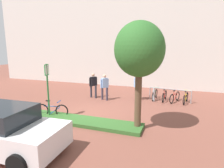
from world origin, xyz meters
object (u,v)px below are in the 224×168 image
(person_shirt_white, at_px, (105,85))
(person_suited_dark, at_px, (93,84))
(bollard_steel, at_px, (154,94))
(car_white_hatch, at_px, (0,129))
(bike_at_sign, at_px, (52,110))
(person_shirt_blue, at_px, (137,85))
(parking_sign_post, at_px, (48,84))
(bike_rack_cluster, at_px, (170,96))
(tree_sidewalk, at_px, (139,50))

(person_shirt_white, xyz_separation_m, person_suited_dark, (-0.96, 0.30, 0.00))
(bollard_steel, distance_m, car_white_hatch, 8.86)
(bike_at_sign, distance_m, person_shirt_blue, 5.70)
(bike_at_sign, height_order, person_shirt_white, person_shirt_white)
(person_shirt_white, bearing_deg, parking_sign_post, -108.32)
(parking_sign_post, height_order, bike_rack_cluster, parking_sign_post)
(person_shirt_blue, xyz_separation_m, person_suited_dark, (-2.99, -0.45, 0.00))
(bike_rack_cluster, bearing_deg, person_shirt_white, -164.34)
(person_shirt_blue, xyz_separation_m, car_white_hatch, (-2.95, -7.80, -0.23))
(person_suited_dark, bearing_deg, tree_sidewalk, -45.97)
(bike_at_sign, height_order, bollard_steel, bollard_steel)
(person_shirt_blue, bearing_deg, person_shirt_white, -159.63)
(parking_sign_post, relative_size, person_shirt_white, 1.56)
(tree_sidewalk, height_order, person_shirt_blue, tree_sidewalk)
(bike_rack_cluster, relative_size, bollard_steel, 2.94)
(tree_sidewalk, relative_size, bollard_steel, 4.97)
(person_shirt_white, height_order, person_shirt_blue, same)
(parking_sign_post, bearing_deg, person_suited_dark, 85.12)
(tree_sidewalk, xyz_separation_m, person_shirt_blue, (-1.01, 4.59, -2.34))
(tree_sidewalk, distance_m, bike_at_sign, 5.27)
(parking_sign_post, distance_m, bollard_steel, 6.70)
(bike_at_sign, relative_size, person_shirt_blue, 0.96)
(tree_sidewalk, height_order, bike_at_sign, tree_sidewalk)
(car_white_hatch, bearing_deg, tree_sidewalk, 38.99)
(bike_at_sign, distance_m, person_suited_dark, 4.18)
(person_shirt_white, bearing_deg, person_suited_dark, 162.51)
(bollard_steel, xyz_separation_m, person_shirt_blue, (-1.08, -0.08, 0.53))
(bike_rack_cluster, relative_size, person_suited_dark, 1.54)
(person_shirt_blue, bearing_deg, tree_sidewalk, -77.57)
(parking_sign_post, distance_m, person_suited_dark, 4.39)
(parking_sign_post, relative_size, bike_rack_cluster, 1.01)
(bike_at_sign, bearing_deg, person_shirt_blue, 53.83)
(bike_at_sign, distance_m, car_white_hatch, 3.28)
(parking_sign_post, xyz_separation_m, bike_rack_cluster, (5.41, 5.15, -1.39))
(bike_rack_cluster, height_order, person_suited_dark, person_suited_dark)
(bike_rack_cluster, xyz_separation_m, person_suited_dark, (-5.04, -0.84, 0.64))
(bike_at_sign, xyz_separation_m, bollard_steel, (4.42, 4.65, 0.10))
(tree_sidewalk, height_order, person_shirt_white, tree_sidewalk)
(bollard_steel, bearing_deg, parking_sign_post, -132.48)
(bike_at_sign, distance_m, bike_rack_cluster, 7.33)
(parking_sign_post, distance_m, person_shirt_blue, 5.88)
(bollard_steel, bearing_deg, car_white_hatch, -117.09)
(tree_sidewalk, relative_size, person_shirt_white, 2.60)
(person_shirt_white, height_order, person_suited_dark, same)
(tree_sidewalk, height_order, car_white_hatch, tree_sidewalk)
(tree_sidewalk, bearing_deg, person_shirt_white, 128.41)
(parking_sign_post, xyz_separation_m, person_shirt_white, (1.33, 4.01, -0.76))
(person_shirt_blue, bearing_deg, bike_at_sign, -126.17)
(person_shirt_white, relative_size, car_white_hatch, 0.39)
(bike_rack_cluster, distance_m, bollard_steel, 1.02)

